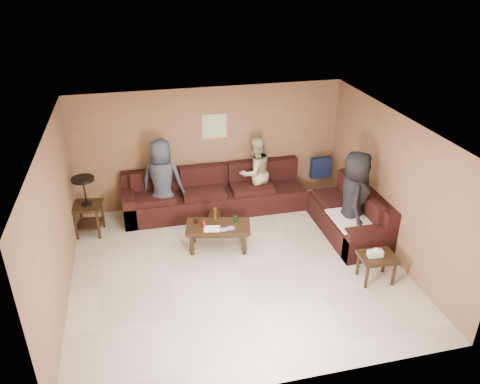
{
  "coord_description": "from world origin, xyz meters",
  "views": [
    {
      "loc": [
        -1.45,
        -6.41,
        4.81
      ],
      "look_at": [
        0.25,
        0.85,
        1.0
      ],
      "focal_mm": 35.0,
      "sensor_mm": 36.0,
      "label": 1
    }
  ],
  "objects_px": {
    "waste_bin": "(215,219)",
    "person_right": "(354,199)",
    "person_left": "(162,181)",
    "end_table_left": "(87,205)",
    "person_middle": "(255,172)",
    "side_table_right": "(377,259)",
    "coffee_table": "(218,229)",
    "sectional_sofa": "(260,204)"
  },
  "relations": [
    {
      "from": "end_table_left",
      "to": "side_table_right",
      "type": "xyz_separation_m",
      "value": [
        4.61,
        -2.57,
        -0.2
      ]
    },
    {
      "from": "side_table_right",
      "to": "person_right",
      "type": "height_order",
      "value": "person_right"
    },
    {
      "from": "side_table_right",
      "to": "waste_bin",
      "type": "distance_m",
      "value": 3.25
    },
    {
      "from": "end_table_left",
      "to": "waste_bin",
      "type": "bearing_deg",
      "value": -5.73
    },
    {
      "from": "waste_bin",
      "to": "person_middle",
      "type": "xyz_separation_m",
      "value": [
        0.98,
        0.61,
        0.63
      ]
    },
    {
      "from": "sectional_sofa",
      "to": "person_middle",
      "type": "relative_size",
      "value": 3.04
    },
    {
      "from": "person_middle",
      "to": "side_table_right",
      "type": "bearing_deg",
      "value": 92.77
    },
    {
      "from": "sectional_sofa",
      "to": "end_table_left",
      "type": "height_order",
      "value": "end_table_left"
    },
    {
      "from": "coffee_table",
      "to": "person_middle",
      "type": "xyz_separation_m",
      "value": [
        1.06,
        1.43,
        0.36
      ]
    },
    {
      "from": "coffee_table",
      "to": "person_right",
      "type": "distance_m",
      "value": 2.5
    },
    {
      "from": "end_table_left",
      "to": "person_right",
      "type": "bearing_deg",
      "value": -16.53
    },
    {
      "from": "coffee_table",
      "to": "waste_bin",
      "type": "xyz_separation_m",
      "value": [
        0.08,
        0.82,
        -0.27
      ]
    },
    {
      "from": "sectional_sofa",
      "to": "person_right",
      "type": "distance_m",
      "value": 1.93
    },
    {
      "from": "person_right",
      "to": "sectional_sofa",
      "type": "bearing_deg",
      "value": 72.6
    },
    {
      "from": "coffee_table",
      "to": "person_left",
      "type": "distance_m",
      "value": 1.59
    },
    {
      "from": "person_middle",
      "to": "end_table_left",
      "type": "bearing_deg",
      "value": -13.97
    },
    {
      "from": "end_table_left",
      "to": "person_left",
      "type": "relative_size",
      "value": 0.69
    },
    {
      "from": "end_table_left",
      "to": "waste_bin",
      "type": "relative_size",
      "value": 4.52
    },
    {
      "from": "side_table_right",
      "to": "person_left",
      "type": "relative_size",
      "value": 0.36
    },
    {
      "from": "sectional_sofa",
      "to": "coffee_table",
      "type": "bearing_deg",
      "value": -139.93
    },
    {
      "from": "side_table_right",
      "to": "person_left",
      "type": "distance_m",
      "value": 4.25
    },
    {
      "from": "end_table_left",
      "to": "side_table_right",
      "type": "height_order",
      "value": "end_table_left"
    },
    {
      "from": "sectional_sofa",
      "to": "person_right",
      "type": "relative_size",
      "value": 2.59
    },
    {
      "from": "end_table_left",
      "to": "person_left",
      "type": "bearing_deg",
      "value": 8.33
    },
    {
      "from": "side_table_right",
      "to": "person_left",
      "type": "bearing_deg",
      "value": 138.77
    },
    {
      "from": "side_table_right",
      "to": "person_middle",
      "type": "bearing_deg",
      "value": 113.12
    },
    {
      "from": "coffee_table",
      "to": "end_table_left",
      "type": "xyz_separation_m",
      "value": [
        -2.29,
        1.06,
        0.21
      ]
    },
    {
      "from": "person_left",
      "to": "sectional_sofa",
      "type": "bearing_deg",
      "value": -172.35
    },
    {
      "from": "coffee_table",
      "to": "side_table_right",
      "type": "bearing_deg",
      "value": -33.13
    },
    {
      "from": "coffee_table",
      "to": "side_table_right",
      "type": "distance_m",
      "value": 2.77
    },
    {
      "from": "end_table_left",
      "to": "person_middle",
      "type": "relative_size",
      "value": 0.77
    },
    {
      "from": "coffee_table",
      "to": "person_left",
      "type": "bearing_deg",
      "value": 123.95
    },
    {
      "from": "person_left",
      "to": "person_middle",
      "type": "height_order",
      "value": "person_left"
    },
    {
      "from": "waste_bin",
      "to": "person_left",
      "type": "xyz_separation_m",
      "value": [
        -0.94,
        0.45,
        0.72
      ]
    },
    {
      "from": "person_left",
      "to": "end_table_left",
      "type": "bearing_deg",
      "value": 28.53
    },
    {
      "from": "waste_bin",
      "to": "person_right",
      "type": "height_order",
      "value": "person_right"
    },
    {
      "from": "person_middle",
      "to": "coffee_table",
      "type": "bearing_deg",
      "value": 33.06
    },
    {
      "from": "sectional_sofa",
      "to": "person_left",
      "type": "height_order",
      "value": "person_left"
    },
    {
      "from": "end_table_left",
      "to": "waste_bin",
      "type": "height_order",
      "value": "end_table_left"
    },
    {
      "from": "end_table_left",
      "to": "person_right",
      "type": "height_order",
      "value": "person_right"
    },
    {
      "from": "person_right",
      "to": "end_table_left",
      "type": "bearing_deg",
      "value": 96.34
    },
    {
      "from": "waste_bin",
      "to": "person_left",
      "type": "distance_m",
      "value": 1.26
    }
  ]
}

